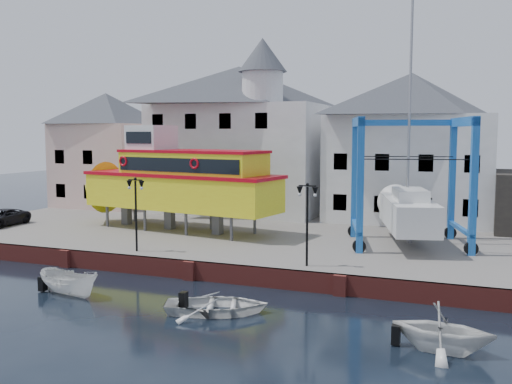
% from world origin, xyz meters
% --- Properties ---
extents(ground, '(140.00, 140.00, 0.00)m').
position_xyz_m(ground, '(0.00, 0.00, 0.00)').
color(ground, black).
rests_on(ground, ground).
extents(hardstanding, '(44.00, 22.00, 1.00)m').
position_xyz_m(hardstanding, '(0.00, 11.00, 0.50)').
color(hardstanding, '#6C655C').
rests_on(hardstanding, ground).
extents(quay_wall, '(44.00, 0.47, 1.00)m').
position_xyz_m(quay_wall, '(-0.00, 0.10, 0.50)').
color(quay_wall, maroon).
rests_on(quay_wall, ground).
extents(building_pink, '(8.00, 7.00, 10.30)m').
position_xyz_m(building_pink, '(-18.00, 18.00, 6.15)').
color(building_pink, beige).
rests_on(building_pink, hardstanding).
extents(building_white_main, '(14.00, 8.30, 14.00)m').
position_xyz_m(building_white_main, '(-4.87, 18.39, 7.34)').
color(building_white_main, silver).
rests_on(building_white_main, hardstanding).
extents(building_white_right, '(12.00, 8.00, 11.20)m').
position_xyz_m(building_white_right, '(9.00, 19.00, 6.60)').
color(building_white_right, silver).
rests_on(building_white_right, hardstanding).
extents(lamp_post_left, '(1.12, 0.32, 4.20)m').
position_xyz_m(lamp_post_left, '(-4.00, 1.20, 4.17)').
color(lamp_post_left, black).
rests_on(lamp_post_left, hardstanding).
extents(lamp_post_right, '(1.12, 0.32, 4.20)m').
position_xyz_m(lamp_post_right, '(6.00, 1.20, 4.17)').
color(lamp_post_right, black).
rests_on(lamp_post_right, hardstanding).
extents(tour_boat, '(16.96, 6.60, 7.20)m').
position_xyz_m(tour_boat, '(-6.00, 8.47, 4.40)').
color(tour_boat, '#59595E').
rests_on(tour_boat, hardstanding).
extents(travel_lift, '(7.93, 9.95, 14.56)m').
position_xyz_m(travel_lift, '(9.88, 9.34, 3.42)').
color(travel_lift, '#0E56A6').
rests_on(travel_lift, hardstanding).
extents(van, '(2.23, 4.39, 1.19)m').
position_xyz_m(van, '(-18.04, 5.30, 1.59)').
color(van, black).
rests_on(van, hardstanding).
extents(motorboat_a, '(3.83, 2.05, 1.40)m').
position_xyz_m(motorboat_a, '(-3.99, -4.57, 0.00)').
color(motorboat_a, white).
rests_on(motorboat_a, ground).
extents(motorboat_b, '(5.21, 4.47, 0.91)m').
position_xyz_m(motorboat_b, '(3.68, -4.50, 0.00)').
color(motorboat_b, white).
rests_on(motorboat_b, ground).
extents(motorboat_c, '(3.80, 3.36, 1.86)m').
position_xyz_m(motorboat_c, '(12.91, -5.53, 0.00)').
color(motorboat_c, white).
rests_on(motorboat_c, ground).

